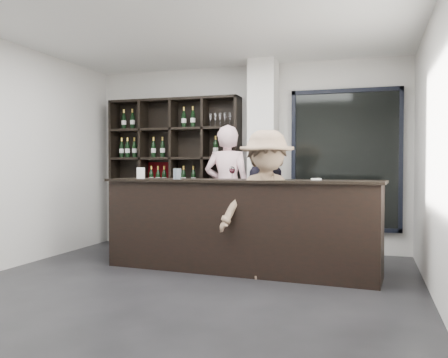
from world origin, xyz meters
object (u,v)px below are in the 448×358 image
(wine_shelf, at_px, (174,173))
(customer, at_px, (267,204))
(tasting_counter, at_px, (239,225))
(taster_black, at_px, (261,195))
(taster_pink, at_px, (227,189))

(wine_shelf, bearing_deg, customer, -41.44)
(wine_shelf, xyz_separation_m, tasting_counter, (1.50, -1.47, -0.63))
(wine_shelf, height_order, taster_black, wine_shelf)
(tasting_counter, relative_size, customer, 2.01)
(tasting_counter, xyz_separation_m, taster_pink, (-0.50, 1.16, 0.38))
(wine_shelf, height_order, tasting_counter, wine_shelf)
(tasting_counter, relative_size, taster_pink, 1.81)
(wine_shelf, distance_m, tasting_counter, 2.19)
(wine_shelf, relative_size, taster_pink, 1.25)
(taster_pink, xyz_separation_m, customer, (0.90, -1.37, -0.09))
(wine_shelf, bearing_deg, taster_black, -6.36)
(wine_shelf, relative_size, tasting_counter, 0.69)
(tasting_counter, distance_m, taster_black, 1.33)
(taster_pink, relative_size, taster_black, 1.10)
(taster_pink, bearing_deg, tasting_counter, 109.67)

